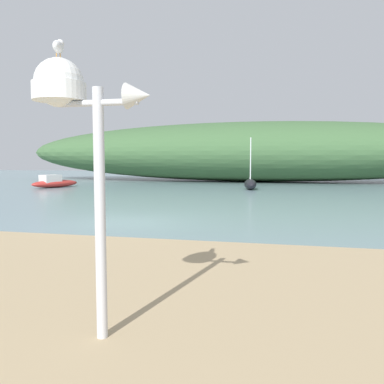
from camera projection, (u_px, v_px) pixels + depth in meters
name	position (u px, v px, depth m)	size (l,w,h in m)	color
ground_plane	(126.00, 222.00, 13.93)	(120.00, 120.00, 0.00)	gray
distant_hill	(253.00, 152.00, 39.96)	(48.98, 11.36, 5.97)	#3D6038
mast_structure	(71.00, 105.00, 4.32)	(1.34, 0.58, 3.09)	silver
seagull_on_radar	(58.00, 46.00, 4.31)	(0.17, 0.31, 0.22)	orange
motorboat_near_shore	(54.00, 183.00, 31.30)	(2.91, 4.18, 1.00)	#B72D28
sailboat_mid_channel	(250.00, 184.00, 29.30)	(1.31, 3.01, 3.82)	black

